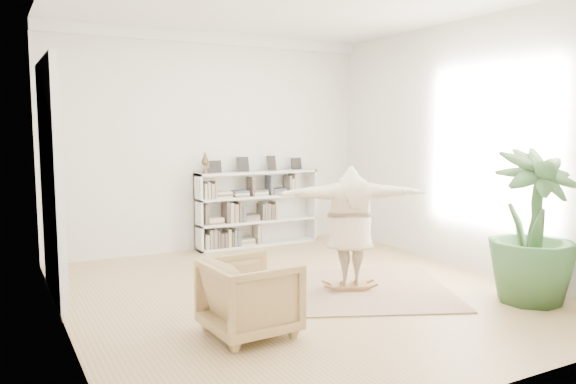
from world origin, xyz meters
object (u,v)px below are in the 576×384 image
object	(u,v)px
person	(350,223)
houseplant	(533,226)
rocker_board	(349,286)
armchair	(250,297)
bookshelf	(257,209)

from	to	relation	value
person	houseplant	bearing A→B (deg)	163.17
rocker_board	armchair	bearing A→B (deg)	-132.16
bookshelf	armchair	distance (m)	4.29
person	houseplant	world-z (taller)	houseplant
person	houseplant	size ratio (longest dim) A/B	1.02
armchair	rocker_board	xyz separation A→B (m)	(1.73, 0.78, -0.32)
armchair	person	size ratio (longest dim) A/B	0.46
rocker_board	houseplant	distance (m)	2.29
armchair	houseplant	size ratio (longest dim) A/B	0.47
armchair	houseplant	xyz separation A→B (m)	(3.36, -0.61, 0.52)
rocker_board	houseplant	size ratio (longest dim) A/B	0.29
rocker_board	houseplant	world-z (taller)	houseplant
bookshelf	person	world-z (taller)	bookshelf
bookshelf	rocker_board	bearing A→B (deg)	-92.99
person	houseplant	distance (m)	2.13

